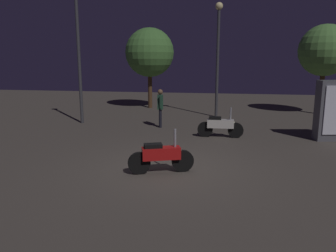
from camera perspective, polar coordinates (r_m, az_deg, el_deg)
The scene contains 8 objects.
ground_plane at distance 8.68m, azimuth 0.38°, elevation -7.31°, with size 40.00×40.00×0.00m, color #4C443D.
motorcycle_red_foreground at distance 8.20m, azimuth -1.23°, elevation -5.21°, with size 1.60×0.65×1.11m.
motorcycle_white_parked_left at distance 12.10m, azimuth 9.05°, elevation 0.08°, with size 1.66×0.32×1.11m.
person_rider_beside at distance 13.69m, azimuth -1.35°, elevation 3.68°, with size 0.30×0.66×1.60m.
streetlamp_near at distance 16.37m, azimuth 8.66°, elevation 13.48°, with size 0.36×0.36×5.44m.
streetlamp_far at distance 15.03m, azimuth -15.33°, elevation 13.97°, with size 0.36×0.36×5.70m.
tree_left_bg at distance 18.77m, azimuth 25.56°, elevation 11.71°, with size 2.60×2.60×4.56m.
tree_center_bg at distance 19.36m, azimuth -3.20°, elevation 12.58°, with size 2.79×2.79×4.60m.
Camera 1 is at (1.34, -8.11, 2.78)m, focal length 35.14 mm.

